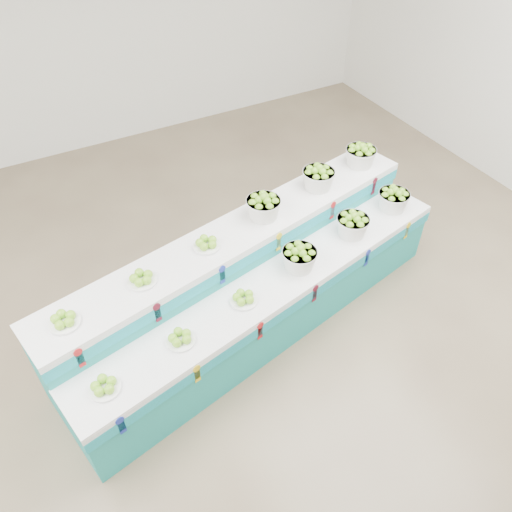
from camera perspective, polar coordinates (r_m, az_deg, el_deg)
name	(u,v)px	position (r m, az deg, el deg)	size (l,w,h in m)	color
ground	(215,408)	(4.72, -4.67, -16.73)	(10.00, 10.00, 0.00)	brown
back_wall	(37,10)	(7.59, -23.48, 24.03)	(10.00, 10.00, 0.00)	silver
display_stand	(256,283)	(4.95, 0.00, -3.06)	(4.14, 1.07, 1.02)	teal
plate_lower_left	(104,385)	(4.08, -16.77, -13.78)	(0.25, 0.25, 0.10)	white
plate_lower_mid	(180,337)	(4.22, -8.54, -9.06)	(0.25, 0.25, 0.10)	white
plate_lower_right	(244,298)	(4.46, -1.40, -4.71)	(0.25, 0.25, 0.10)	white
basket_lower_left	(299,257)	(4.74, 4.90, -0.17)	(0.33, 0.33, 0.24)	silver
basket_lower_mid	(353,224)	(5.18, 10.82, 3.51)	(0.33, 0.33, 0.24)	silver
basket_lower_right	(393,199)	(5.62, 15.23, 6.21)	(0.33, 0.33, 0.24)	silver
plate_upper_left	(63,320)	(4.17, -20.88, -6.71)	(0.25, 0.25, 0.10)	white
plate_upper_mid	(141,278)	(4.31, -12.78, -2.40)	(0.25, 0.25, 0.10)	white
plate_upper_right	(207,243)	(4.55, -5.59, 1.49)	(0.25, 0.25, 0.10)	white
basket_upper_left	(263,207)	(4.83, 0.84, 5.60)	(0.33, 0.33, 0.24)	silver
basket_upper_mid	(318,178)	(5.26, 7.03, 8.77)	(0.33, 0.33, 0.24)	silver
basket_upper_right	(361,155)	(5.69, 11.70, 11.06)	(0.33, 0.33, 0.24)	silver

